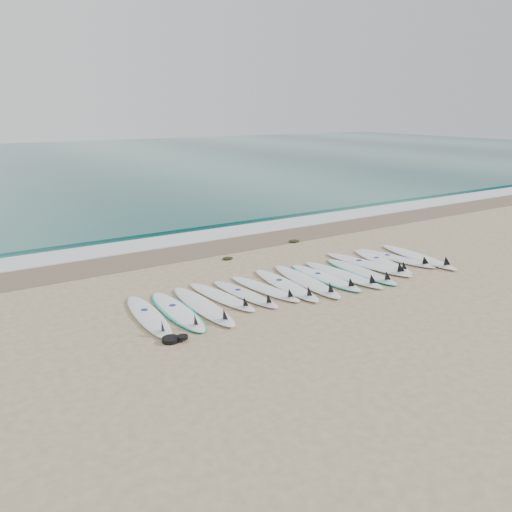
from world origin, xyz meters
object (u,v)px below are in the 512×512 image
surfboard_0 (149,316)px  leash_coil (173,339)px  surfboard_14 (419,257)px  surfboard_7 (307,281)px

surfboard_0 → leash_coil: (0.01, -1.23, -0.01)m
surfboard_14 → leash_coil: bearing=-167.2°
surfboard_14 → surfboard_7: bearing=-176.1°
surfboard_7 → surfboard_14: (4.01, -0.06, 0.00)m
surfboard_7 → surfboard_14: bearing=3.2°
surfboard_7 → surfboard_0: bearing=-176.3°
surfboard_0 → leash_coil: bearing=-86.3°
surfboard_14 → leash_coil: surfboard_14 is taller
surfboard_7 → leash_coil: surfboard_7 is taller
surfboard_7 → leash_coil: bearing=-159.5°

